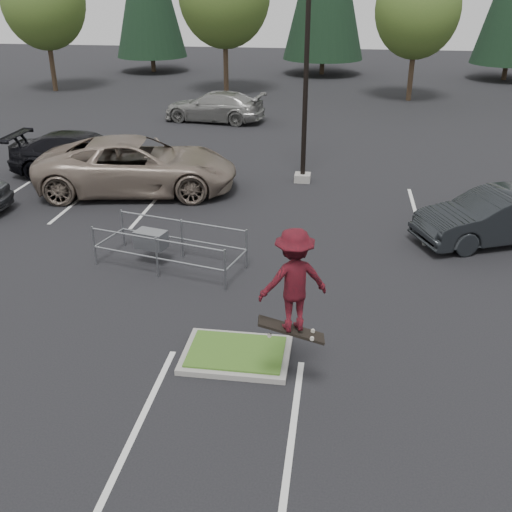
# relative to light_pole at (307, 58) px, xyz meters

# --- Properties ---
(ground) EXTENTS (120.00, 120.00, 0.00)m
(ground) POSITION_rel_light_pole_xyz_m (-0.50, -12.00, -4.56)
(ground) COLOR black
(ground) RESTS_ON ground
(grass_median) EXTENTS (2.20, 1.60, 0.16)m
(grass_median) POSITION_rel_light_pole_xyz_m (-0.50, -12.00, -4.48)
(grass_median) COLOR gray
(grass_median) RESTS_ON ground
(stall_lines) EXTENTS (22.62, 17.60, 0.01)m
(stall_lines) POSITION_rel_light_pole_xyz_m (-1.85, -5.98, -4.56)
(stall_lines) COLOR silver
(stall_lines) RESTS_ON ground
(light_pole) EXTENTS (0.70, 0.60, 10.12)m
(light_pole) POSITION_rel_light_pole_xyz_m (0.00, 0.00, 0.00)
(light_pole) COLOR gray
(light_pole) RESTS_ON ground
(decid_a) EXTENTS (5.44, 5.44, 8.91)m
(decid_a) POSITION_rel_light_pole_xyz_m (-18.51, 18.03, 1.02)
(decid_a) COLOR #38281C
(decid_a) RESTS_ON ground
(decid_c) EXTENTS (5.12, 5.12, 8.38)m
(decid_c) POSITION_rel_light_pole_xyz_m (5.49, 17.83, 0.69)
(decid_c) COLOR #38281C
(decid_c) RESTS_ON ground
(cart_corral) EXTENTS (4.17, 2.33, 1.12)m
(cart_corral) POSITION_rel_light_pole_xyz_m (-3.43, -7.89, -3.86)
(cart_corral) COLOR gray
(cart_corral) RESTS_ON ground
(skateboarder) EXTENTS (1.41, 1.13, 2.17)m
(skateboarder) POSITION_rel_light_pole_xyz_m (0.70, -13.00, -2.18)
(skateboarder) COLOR black
(skateboarder) RESTS_ON ground
(car_l_tan) EXTENTS (7.55, 4.39, 1.98)m
(car_l_tan) POSITION_rel_light_pole_xyz_m (-5.87, -2.09, -3.57)
(car_l_tan) COLOR gray
(car_l_tan) RESTS_ON ground
(car_l_black) EXTENTS (5.85, 2.42, 1.69)m
(car_l_black) POSITION_rel_light_pole_xyz_m (-8.50, -0.50, -3.71)
(car_l_black) COLOR black
(car_l_black) RESTS_ON ground
(car_r_charc) EXTENTS (4.99, 3.35, 1.56)m
(car_r_charc) POSITION_rel_light_pole_xyz_m (6.00, -5.00, -3.78)
(car_r_charc) COLOR black
(car_r_charc) RESTS_ON ground
(car_far_silver) EXTENTS (5.73, 2.96, 1.59)m
(car_far_silver) POSITION_rel_light_pole_xyz_m (-5.50, 10.00, -3.76)
(car_far_silver) COLOR gray
(car_far_silver) RESTS_ON ground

